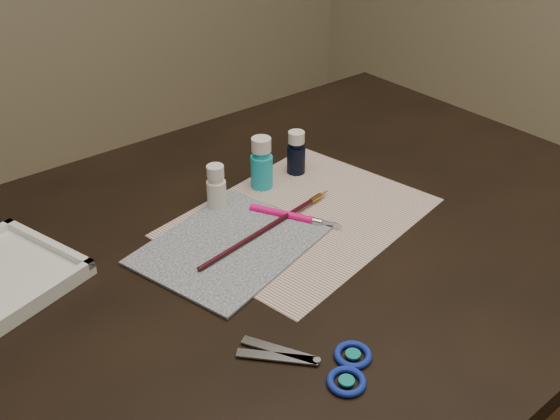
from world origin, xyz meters
TOP-DOWN VIEW (x-y plane):
  - table at (0.00, 0.00)m, footprint 1.30×0.90m
  - paper at (0.06, 0.02)m, footprint 0.46×0.38m
  - canvas at (-0.08, 0.03)m, footprint 0.31×0.27m
  - paint_bottle_white at (-0.03, 0.14)m, footprint 0.03×0.03m
  - paint_bottle_cyan at (0.07, 0.14)m, footprint 0.04×0.04m
  - paint_bottle_navy at (0.16, 0.15)m, footprint 0.04×0.04m
  - paintbrush at (-0.00, 0.02)m, footprint 0.30×0.06m
  - craft_knife at (0.05, 0.02)m, footprint 0.09×0.15m
  - scissors at (-0.15, -0.23)m, footprint 0.19×0.20m

SIDE VIEW (x-z plane):
  - table at x=0.00m, z-range 0.00..0.75m
  - paper at x=0.06m, z-range 0.75..0.75m
  - canvas at x=-0.08m, z-range 0.75..0.76m
  - scissors at x=-0.15m, z-range 0.75..0.76m
  - craft_knife at x=0.05m, z-range 0.75..0.76m
  - paintbrush at x=0.00m, z-range 0.76..0.77m
  - paint_bottle_white at x=-0.03m, z-range 0.75..0.83m
  - paint_bottle_navy at x=0.16m, z-range 0.75..0.83m
  - paint_bottle_cyan at x=0.07m, z-range 0.75..0.85m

